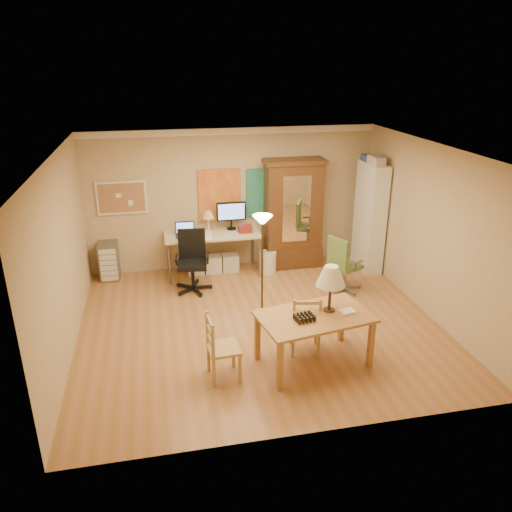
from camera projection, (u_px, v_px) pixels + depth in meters
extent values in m
plane|color=olive|center=(259.00, 324.00, 7.82)|extent=(5.50, 5.50, 0.00)
cube|color=white|center=(231.00, 131.00, 9.07)|extent=(5.50, 0.08, 0.12)
cube|color=#9F704A|center=(122.00, 198.00, 9.11)|extent=(0.90, 0.04, 0.62)
cube|color=yellow|center=(219.00, 195.00, 9.47)|extent=(0.80, 0.04, 1.00)
cube|color=teal|center=(266.00, 193.00, 9.65)|extent=(0.75, 0.04, 0.95)
cube|color=#9C6A33|center=(315.00, 317.00, 6.57)|extent=(1.60, 1.12, 0.04)
cube|color=#9C6A33|center=(280.00, 366.00, 6.16)|extent=(0.08, 0.08, 0.69)
cube|color=#9C6A33|center=(371.00, 344.00, 6.62)|extent=(0.08, 0.08, 0.69)
cube|color=#9C6A33|center=(257.00, 337.00, 6.80)|extent=(0.08, 0.08, 0.69)
cube|color=#9C6A33|center=(342.00, 319.00, 7.26)|extent=(0.08, 0.08, 0.69)
cylinder|color=black|center=(329.00, 310.00, 6.69)|extent=(0.16, 0.16, 0.02)
cylinder|color=black|center=(330.00, 297.00, 6.62)|extent=(0.04, 0.04, 0.39)
cone|color=beige|center=(331.00, 276.00, 6.50)|extent=(0.39, 0.39, 0.27)
cube|color=white|center=(347.00, 312.00, 6.63)|extent=(0.22, 0.18, 0.03)
cube|color=black|center=(304.00, 317.00, 6.43)|extent=(0.31, 0.26, 0.08)
cube|color=tan|center=(305.00, 324.00, 6.97)|extent=(0.48, 0.47, 0.04)
cube|color=tan|center=(316.00, 332.00, 7.21)|extent=(0.04, 0.04, 0.40)
cube|color=tan|center=(291.00, 332.00, 7.21)|extent=(0.04, 0.04, 0.40)
cube|color=tan|center=(319.00, 344.00, 6.90)|extent=(0.04, 0.04, 0.40)
cube|color=tan|center=(293.00, 344.00, 6.90)|extent=(0.04, 0.04, 0.40)
cube|color=tan|center=(320.00, 315.00, 6.73)|extent=(0.04, 0.04, 0.47)
cube|color=tan|center=(294.00, 315.00, 6.73)|extent=(0.04, 0.04, 0.47)
cube|color=tan|center=(307.00, 312.00, 6.71)|extent=(0.35, 0.10, 0.05)
cube|color=tan|center=(224.00, 348.00, 6.39)|extent=(0.42, 0.44, 0.04)
cube|color=tan|center=(240.00, 369.00, 6.35)|extent=(0.04, 0.04, 0.40)
cube|color=tan|center=(233.00, 354.00, 6.67)|extent=(0.04, 0.04, 0.40)
cube|color=tan|center=(214.00, 373.00, 6.27)|extent=(0.04, 0.04, 0.40)
cube|color=tan|center=(209.00, 358.00, 6.58)|extent=(0.04, 0.04, 0.40)
cube|color=tan|center=(213.00, 342.00, 6.10)|extent=(0.04, 0.04, 0.47)
cube|color=tan|center=(207.00, 327.00, 6.41)|extent=(0.04, 0.04, 0.47)
cube|color=tan|center=(210.00, 331.00, 6.24)|extent=(0.05, 0.36, 0.05)
cylinder|color=#3D2D18|center=(262.00, 314.00, 8.09)|extent=(0.25, 0.25, 0.03)
cylinder|color=#3D2D18|center=(262.00, 269.00, 7.79)|extent=(0.03, 0.03, 1.59)
cone|color=#FFE0A5|center=(262.00, 219.00, 7.49)|extent=(0.31, 0.31, 0.13)
cube|color=beige|center=(212.00, 234.00, 9.36)|extent=(1.79, 0.78, 0.03)
cylinder|color=slate|center=(170.00, 264.00, 9.05)|extent=(0.04, 0.04, 0.78)
cylinder|color=slate|center=(260.00, 257.00, 9.37)|extent=(0.04, 0.04, 0.78)
cylinder|color=slate|center=(168.00, 251.00, 9.66)|extent=(0.04, 0.04, 0.78)
cylinder|color=slate|center=(253.00, 245.00, 9.98)|extent=(0.04, 0.04, 0.78)
cube|color=black|center=(186.00, 236.00, 9.20)|extent=(0.36, 0.25, 0.02)
cube|color=black|center=(185.00, 227.00, 9.32)|extent=(0.36, 0.06, 0.23)
cube|color=black|center=(231.00, 211.00, 9.45)|extent=(0.56, 0.04, 0.36)
cone|color=beige|center=(208.00, 215.00, 9.32)|extent=(0.22, 0.22, 0.13)
cube|color=white|center=(204.00, 237.00, 9.17)|extent=(0.28, 0.36, 0.01)
cube|color=maroon|center=(245.00, 229.00, 9.39)|extent=(0.25, 0.18, 0.13)
cube|color=white|center=(196.00, 265.00, 9.58)|extent=(0.31, 0.27, 0.34)
cube|color=white|center=(213.00, 264.00, 9.65)|extent=(0.31, 0.27, 0.34)
cube|color=silver|center=(230.00, 263.00, 9.71)|extent=(0.31, 0.27, 0.34)
cylinder|color=black|center=(193.00, 277.00, 8.85)|extent=(0.06, 0.06, 0.42)
cube|color=black|center=(192.00, 265.00, 8.76)|extent=(0.55, 0.53, 0.07)
cube|color=black|center=(192.00, 243.00, 8.85)|extent=(0.48, 0.11, 0.54)
cube|color=black|center=(176.00, 257.00, 8.68)|extent=(0.08, 0.32, 0.03)
cube|color=black|center=(208.00, 256.00, 8.73)|extent=(0.08, 0.32, 0.03)
cylinder|color=slate|center=(344.00, 277.00, 8.87)|extent=(0.06, 0.06, 0.40)
cube|color=#4C6C30|center=(345.00, 266.00, 8.78)|extent=(0.61, 0.62, 0.07)
cube|color=#4C6C30|center=(337.00, 253.00, 8.55)|extent=(0.24, 0.43, 0.51)
cube|color=slate|center=(357.00, 263.00, 8.54)|extent=(0.29, 0.16, 0.03)
cube|color=slate|center=(335.00, 254.00, 8.92)|extent=(0.29, 0.16, 0.03)
cube|color=slate|center=(109.00, 261.00, 9.32)|extent=(0.35, 0.40, 0.70)
cube|color=silver|center=(108.00, 265.00, 9.13)|extent=(0.30, 0.02, 0.60)
cube|color=#3D1E10|center=(293.00, 216.00, 9.69)|extent=(1.08, 0.49, 2.06)
cube|color=#3D1E10|center=(292.00, 254.00, 9.99)|extent=(1.12, 0.53, 0.41)
cube|color=white|center=(297.00, 209.00, 9.39)|extent=(0.54, 0.01, 1.27)
cube|color=#3D1E10|center=(294.00, 161.00, 9.29)|extent=(1.16, 0.55, 0.08)
cube|color=white|center=(370.00, 217.00, 9.55)|extent=(0.31, 0.83, 2.08)
cube|color=#993333|center=(369.00, 247.00, 9.60)|extent=(0.19, 0.42, 0.25)
cube|color=#334C99|center=(366.00, 179.00, 9.47)|extent=(0.19, 0.29, 0.21)
cylinder|color=silver|center=(268.00, 262.00, 9.63)|extent=(0.33, 0.33, 0.42)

